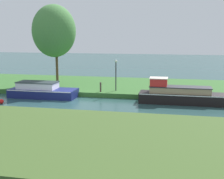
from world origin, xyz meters
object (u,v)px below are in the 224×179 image
willow_tree_left (54,31)px  channel_buoy (1,101)px  black_narrowboat (184,95)px  lamp_post (116,71)px  navy_barge (42,91)px  mooring_post_near (101,87)px

willow_tree_left → channel_buoy: size_ratio=20.66×
willow_tree_left → black_narrowboat: bearing=-19.2°
willow_tree_left → lamp_post: willow_tree_left is taller
navy_barge → willow_tree_left: willow_tree_left is taller
lamp_post → channel_buoy: lamp_post is taller
willow_tree_left → mooring_post_near: willow_tree_left is taller
black_narrowboat → mooring_post_near: black_narrowboat is taller
black_narrowboat → willow_tree_left: willow_tree_left is taller
black_narrowboat → willow_tree_left: size_ratio=0.96×
willow_tree_left → mooring_post_near: bearing=-28.5°
black_narrowboat → mooring_post_near: bearing=168.6°
navy_barge → lamp_post: bearing=20.3°
lamp_post → mooring_post_near: 1.96m
willow_tree_left → lamp_post: 7.69m
lamp_post → channel_buoy: bearing=-146.6°
lamp_post → black_narrowboat: bearing=-20.8°
lamp_post → channel_buoy: (-8.08, -5.32, -1.95)m
mooring_post_near → channel_buoy: (-6.88, -4.51, -0.63)m
navy_barge → lamp_post: lamp_post is taller
willow_tree_left → lamp_post: (6.52, -2.07, -3.51)m
black_narrowboat → channel_buoy: black_narrowboat is taller
navy_barge → lamp_post: size_ratio=2.11×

